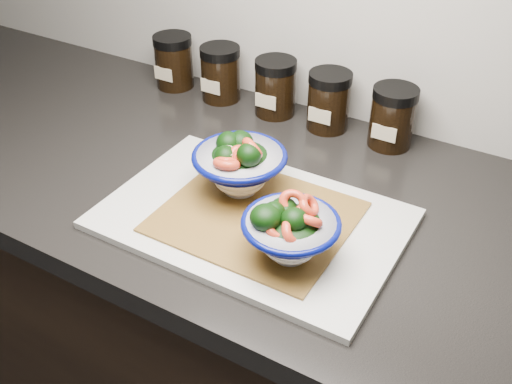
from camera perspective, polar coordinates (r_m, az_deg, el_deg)
The scene contains 11 objects.
cabinet at distance 1.38m, azimuth -5.01°, elevation -13.92°, with size 3.43×0.58×0.86m, color black.
countertop at distance 1.07m, azimuth -6.24°, elevation 1.83°, with size 3.50×0.60×0.04m, color black.
cutting_board at distance 0.92m, azimuth -0.37°, elevation -2.56°, with size 0.45×0.30×0.01m, color beige.
bamboo_mat at distance 0.91m, azimuth 0.00°, elevation -2.35°, with size 0.28×0.24×0.00m, color olive.
bowl_left at distance 0.94m, azimuth -1.60°, elevation 2.59°, with size 0.15×0.15×0.11m.
bowl_right at distance 0.81m, azimuth 3.21°, elevation -3.70°, with size 0.14×0.14×0.10m.
spice_jar_a at distance 1.32m, azimuth -7.83°, elevation 12.23°, with size 0.08×0.08×0.11m.
spice_jar_b at distance 1.25m, azimuth -3.40°, elevation 11.23°, with size 0.08×0.08×0.11m.
spice_jar_c at distance 1.19m, azimuth 1.85°, elevation 9.95°, with size 0.08×0.08×0.11m.
spice_jar_d at distance 1.15m, azimuth 6.94°, elevation 8.62°, with size 0.08×0.08×0.11m.
spice_jar_e at distance 1.11m, azimuth 12.87°, elevation 6.97°, with size 0.08×0.08×0.11m.
Camera 1 is at (0.55, 0.74, 1.48)m, focal length 42.00 mm.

